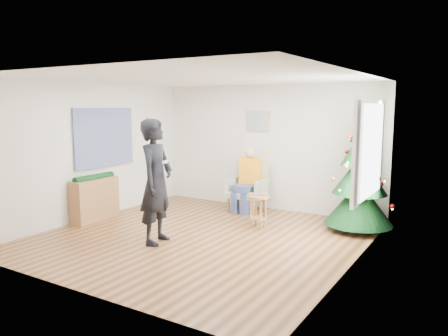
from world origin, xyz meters
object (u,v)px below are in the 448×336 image
Objects in this scene: christmas_tree at (360,177)px; stool at (258,211)px; console at (95,200)px; standing_man at (156,182)px; armchair at (248,193)px.

christmas_tree is 3.54× the size of stool.
christmas_tree is 4.89m from console.
console is at bearing 64.31° from standing_man.
christmas_tree reaches higher than console.
standing_man is 2.03m from console.
standing_man reaches higher than stool.
stool is 1.98m from standing_man.
christmas_tree is at bearing -60.15° from standing_man.
stool is 0.59× the size of armchair.
christmas_tree is at bearing -10.05° from armchair.
standing_man is at bearing -137.33° from christmas_tree.
standing_man is at bearing -122.90° from stool.
standing_man is (-1.01, -1.56, 0.68)m from stool.
standing_man reaches higher than console.
christmas_tree is 3.49m from standing_man.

